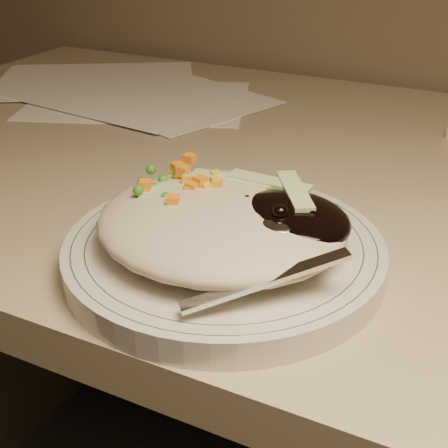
% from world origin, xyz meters
% --- Properties ---
extents(desk, '(1.40, 0.70, 0.74)m').
position_xyz_m(desk, '(0.00, 1.38, 0.54)').
color(desk, tan).
rests_on(desk, ground).
extents(plate, '(0.25, 0.25, 0.02)m').
position_xyz_m(plate, '(-0.07, 1.15, 0.75)').
color(plate, silver).
rests_on(plate, desk).
extents(plate_rim, '(0.24, 0.24, 0.00)m').
position_xyz_m(plate_rim, '(-0.07, 1.15, 0.76)').
color(plate_rim, '#144723').
rests_on(plate_rim, plate).
extents(meal, '(0.20, 0.19, 0.05)m').
position_xyz_m(meal, '(-0.07, 1.15, 0.78)').
color(meal, '#BEB59A').
rests_on(meal, plate).
extents(papers, '(0.49, 0.37, 0.00)m').
position_xyz_m(papers, '(-0.41, 1.52, 0.74)').
color(papers, white).
rests_on(papers, desk).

